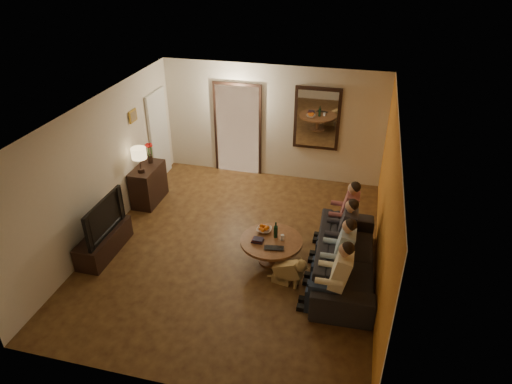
% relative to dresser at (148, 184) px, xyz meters
% --- Properties ---
extents(floor, '(5.00, 6.00, 0.01)m').
position_rel_dresser_xyz_m(floor, '(2.25, -1.16, -0.40)').
color(floor, '#3A1F0F').
rests_on(floor, ground).
extents(ceiling, '(5.00, 6.00, 0.01)m').
position_rel_dresser_xyz_m(ceiling, '(2.25, -1.16, 2.20)').
color(ceiling, white).
rests_on(ceiling, back_wall).
extents(back_wall, '(5.00, 0.02, 2.60)m').
position_rel_dresser_xyz_m(back_wall, '(2.25, 1.84, 0.90)').
color(back_wall, beige).
rests_on(back_wall, floor).
extents(front_wall, '(5.00, 0.02, 2.60)m').
position_rel_dresser_xyz_m(front_wall, '(2.25, -4.16, 0.90)').
color(front_wall, beige).
rests_on(front_wall, floor).
extents(left_wall, '(0.02, 6.00, 2.60)m').
position_rel_dresser_xyz_m(left_wall, '(-0.25, -1.16, 0.90)').
color(left_wall, beige).
rests_on(left_wall, floor).
extents(right_wall, '(0.02, 6.00, 2.60)m').
position_rel_dresser_xyz_m(right_wall, '(4.75, -1.16, 0.90)').
color(right_wall, beige).
rests_on(right_wall, floor).
extents(orange_accent, '(0.01, 6.00, 2.60)m').
position_rel_dresser_xyz_m(orange_accent, '(4.74, -1.16, 0.90)').
color(orange_accent, '#BA5A1F').
rests_on(orange_accent, right_wall).
extents(kitchen_doorway, '(1.00, 0.06, 2.10)m').
position_rel_dresser_xyz_m(kitchen_doorway, '(1.45, 1.82, 0.65)').
color(kitchen_doorway, '#FFE0A5').
rests_on(kitchen_doorway, floor).
extents(door_trim, '(1.12, 0.04, 2.22)m').
position_rel_dresser_xyz_m(door_trim, '(1.45, 1.81, 0.65)').
color(door_trim, black).
rests_on(door_trim, floor).
extents(fridge_glimpse, '(0.45, 0.03, 1.70)m').
position_rel_dresser_xyz_m(fridge_glimpse, '(1.70, 1.83, 0.50)').
color(fridge_glimpse, silver).
rests_on(fridge_glimpse, floor).
extents(mirror_frame, '(1.00, 0.05, 1.40)m').
position_rel_dresser_xyz_m(mirror_frame, '(3.25, 1.80, 1.10)').
color(mirror_frame, black).
rests_on(mirror_frame, back_wall).
extents(mirror_glass, '(0.86, 0.02, 1.26)m').
position_rel_dresser_xyz_m(mirror_glass, '(3.25, 1.77, 1.10)').
color(mirror_glass, white).
rests_on(mirror_glass, back_wall).
extents(white_door, '(0.06, 0.85, 2.04)m').
position_rel_dresser_xyz_m(white_door, '(-0.21, 1.14, 0.62)').
color(white_door, white).
rests_on(white_door, floor).
extents(framed_art, '(0.03, 0.28, 0.24)m').
position_rel_dresser_xyz_m(framed_art, '(-0.22, 0.14, 1.45)').
color(framed_art, '#B28C33').
rests_on(framed_art, left_wall).
extents(art_canvas, '(0.01, 0.22, 0.18)m').
position_rel_dresser_xyz_m(art_canvas, '(-0.21, 0.14, 1.45)').
color(art_canvas, brown).
rests_on(art_canvas, left_wall).
extents(dresser, '(0.45, 0.90, 0.80)m').
position_rel_dresser_xyz_m(dresser, '(0.00, 0.00, 0.00)').
color(dresser, black).
rests_on(dresser, floor).
extents(table_lamp, '(0.30, 0.30, 0.54)m').
position_rel_dresser_xyz_m(table_lamp, '(0.00, -0.22, 0.67)').
color(table_lamp, beige).
rests_on(table_lamp, dresser).
extents(flower_vase, '(0.14, 0.14, 0.44)m').
position_rel_dresser_xyz_m(flower_vase, '(0.00, 0.22, 0.62)').
color(flower_vase, red).
rests_on(flower_vase, dresser).
extents(tv_stand, '(0.45, 1.26, 0.42)m').
position_rel_dresser_xyz_m(tv_stand, '(0.00, -1.85, -0.19)').
color(tv_stand, black).
rests_on(tv_stand, floor).
extents(tv, '(1.17, 0.15, 0.67)m').
position_rel_dresser_xyz_m(tv, '(0.00, -1.85, 0.35)').
color(tv, black).
rests_on(tv, tv_stand).
extents(sofa, '(2.45, 1.03, 0.71)m').
position_rel_dresser_xyz_m(sofa, '(4.22, -1.44, -0.05)').
color(sofa, black).
rests_on(sofa, floor).
extents(person_a, '(0.60, 0.40, 1.20)m').
position_rel_dresser_xyz_m(person_a, '(4.12, -2.34, 0.20)').
color(person_a, tan).
rests_on(person_a, sofa).
extents(person_b, '(0.60, 0.40, 1.20)m').
position_rel_dresser_xyz_m(person_b, '(4.12, -1.74, 0.20)').
color(person_b, tan).
rests_on(person_b, sofa).
extents(person_c, '(0.60, 0.40, 1.20)m').
position_rel_dresser_xyz_m(person_c, '(4.12, -1.14, 0.20)').
color(person_c, tan).
rests_on(person_c, sofa).
extents(person_d, '(0.60, 0.40, 1.20)m').
position_rel_dresser_xyz_m(person_d, '(4.12, -0.54, 0.20)').
color(person_d, tan).
rests_on(person_d, sofa).
extents(dog, '(0.59, 0.34, 0.56)m').
position_rel_dresser_xyz_m(dog, '(3.34, -1.89, -0.12)').
color(dog, tan).
rests_on(dog, floor).
extents(coffee_table, '(1.29, 1.29, 0.45)m').
position_rel_dresser_xyz_m(coffee_table, '(2.95, -1.38, -0.18)').
color(coffee_table, brown).
rests_on(coffee_table, floor).
extents(bowl, '(0.26, 0.26, 0.06)m').
position_rel_dresser_xyz_m(bowl, '(2.77, -1.16, 0.08)').
color(bowl, white).
rests_on(bowl, coffee_table).
extents(oranges, '(0.20, 0.20, 0.08)m').
position_rel_dresser_xyz_m(oranges, '(2.77, -1.16, 0.15)').
color(oranges, '#D86012').
rests_on(oranges, bowl).
extents(wine_bottle, '(0.07, 0.07, 0.31)m').
position_rel_dresser_xyz_m(wine_bottle, '(3.00, -1.28, 0.20)').
color(wine_bottle, black).
rests_on(wine_bottle, coffee_table).
extents(wine_glass, '(0.06, 0.06, 0.10)m').
position_rel_dresser_xyz_m(wine_glass, '(3.13, -1.33, 0.10)').
color(wine_glass, silver).
rests_on(wine_glass, coffee_table).
extents(book_stack, '(0.20, 0.15, 0.07)m').
position_rel_dresser_xyz_m(book_stack, '(2.73, -1.48, 0.08)').
color(book_stack, black).
rests_on(book_stack, coffee_table).
extents(laptop, '(0.36, 0.26, 0.03)m').
position_rel_dresser_xyz_m(laptop, '(3.05, -1.66, 0.06)').
color(laptop, black).
rests_on(laptop, coffee_table).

